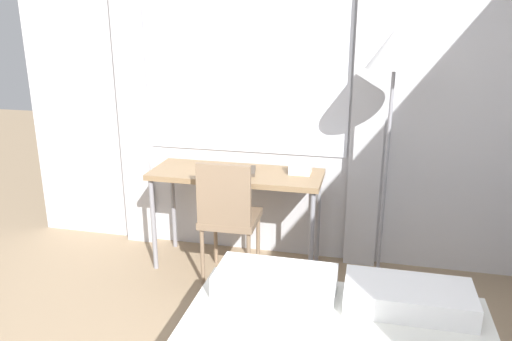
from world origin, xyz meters
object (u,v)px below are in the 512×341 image
at_px(desk, 236,181).
at_px(book, 240,171).
at_px(desk_chair, 228,213).
at_px(standing_lamp, 394,74).
at_px(telephone, 300,169).

xyz_separation_m(desk, book, (0.03, -0.00, 0.08)).
bearing_deg(desk_chair, desk, 89.30).
bearing_deg(desk, standing_lamp, -7.99).
distance_m(telephone, book, 0.44).
bearing_deg(desk_chair, telephone, 32.26).
distance_m(desk, telephone, 0.49).
distance_m(desk, desk_chair, 0.29).
bearing_deg(book, standing_lamp, -8.01).
relative_size(desk_chair, book, 3.58).
height_order(desk, telephone, telephone).
relative_size(desk, desk_chair, 1.38).
relative_size(desk_chair, telephone, 5.15).
xyz_separation_m(desk_chair, book, (0.03, 0.23, 0.25)).
distance_m(standing_lamp, book, 1.29).
xyz_separation_m(desk, desk_chair, (0.00, -0.24, -0.16)).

